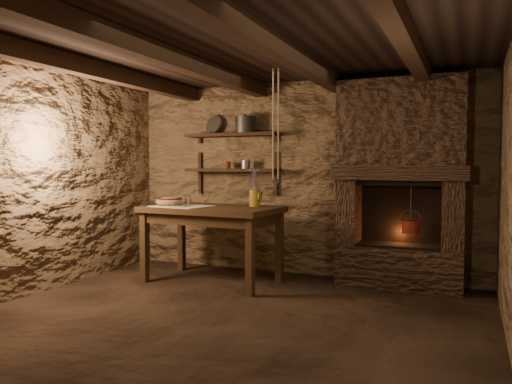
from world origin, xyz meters
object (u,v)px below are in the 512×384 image
at_px(red_pot, 411,226).
at_px(work_table, 212,241).
at_px(stoneware_jug, 255,190).
at_px(wooden_bowl, 170,202).
at_px(iron_stockpot, 245,126).

bearing_deg(red_pot, work_table, -165.20).
xyz_separation_m(stoneware_jug, wooden_bowl, (-1.02, -0.23, -0.15)).
xyz_separation_m(wooden_bowl, iron_stockpot, (0.67, 0.71, 0.94)).
xyz_separation_m(work_table, red_pot, (2.16, 0.57, 0.22)).
bearing_deg(iron_stockpot, stoneware_jug, -54.61).
height_order(wooden_bowl, iron_stockpot, iron_stockpot).
xyz_separation_m(wooden_bowl, red_pot, (2.71, 0.59, -0.23)).
bearing_deg(work_table, stoneware_jug, 27.51).
bearing_deg(work_table, iron_stockpot, 84.60).
relative_size(work_table, iron_stockpot, 6.32).
relative_size(wooden_bowl, iron_stockpot, 1.35).
height_order(stoneware_jug, red_pot, stoneware_jug).
relative_size(wooden_bowl, red_pot, 0.63).
bearing_deg(wooden_bowl, work_table, 2.50).
relative_size(iron_stockpot, red_pot, 0.47).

